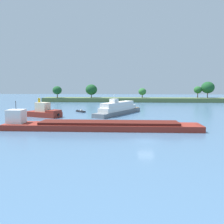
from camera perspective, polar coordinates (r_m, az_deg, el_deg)
ground_plane at (r=40.22m, az=7.95°, el=-6.62°), size 400.00×400.00×0.00m
treeline_island at (r=131.38m, az=5.97°, el=3.49°), size 98.78×10.00×10.75m
white_riverboat at (r=75.14m, az=1.54°, el=0.74°), size 14.18×22.61×6.30m
cargo_barge at (r=49.49m, az=-3.47°, el=-3.08°), size 39.72×5.90×5.76m
tugboat at (r=71.53m, az=-15.61°, el=-0.00°), size 11.00×7.68×5.28m
small_motorboat at (r=82.17m, az=-7.35°, el=0.17°), size 3.89×4.29×0.92m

